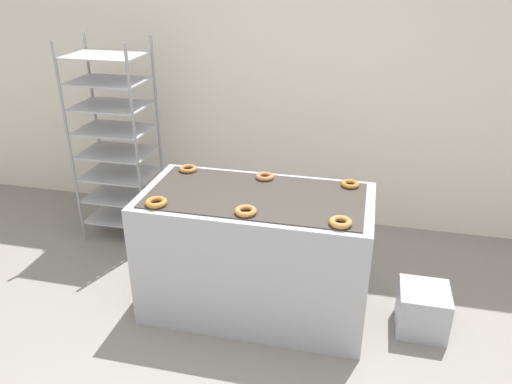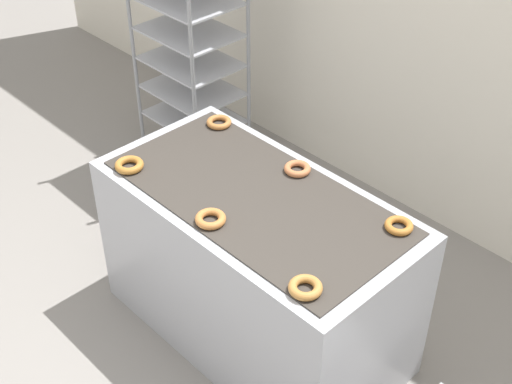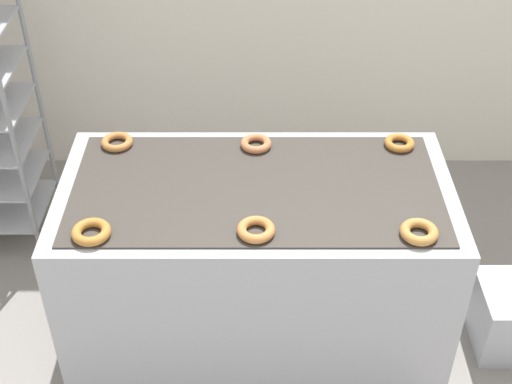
% 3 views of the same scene
% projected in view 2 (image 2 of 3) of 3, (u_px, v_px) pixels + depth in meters
% --- Properties ---
extents(wall_back, '(8.00, 0.05, 2.80)m').
position_uv_depth(wall_back, '(457.00, 3.00, 3.77)').
color(wall_back, silver).
rests_on(wall_back, ground_plane).
extents(fryer_machine, '(1.54, 0.79, 0.90)m').
position_uv_depth(fryer_machine, '(256.00, 268.00, 3.52)').
color(fryer_machine, '#A8AAB2').
rests_on(fryer_machine, ground_plane).
extents(baking_rack_cart, '(0.63, 0.48, 1.75)m').
position_uv_depth(baking_rack_cart, '(190.00, 47.00, 4.51)').
color(baking_rack_cart, gray).
rests_on(baking_rack_cart, ground_plane).
extents(donut_near_left, '(0.14, 0.14, 0.04)m').
position_uv_depth(donut_near_left, '(129.00, 165.00, 3.42)').
color(donut_near_left, '#AE712E').
rests_on(donut_near_left, fryer_machine).
extents(donut_near_center, '(0.14, 0.14, 0.03)m').
position_uv_depth(donut_near_center, '(210.00, 218.00, 3.09)').
color(donut_near_center, '#BC763B').
rests_on(donut_near_center, fryer_machine).
extents(donut_near_right, '(0.14, 0.14, 0.04)m').
position_uv_depth(donut_near_right, '(305.00, 288.00, 2.75)').
color(donut_near_right, '#B67C3B').
rests_on(donut_near_right, fryer_machine).
extents(donut_far_left, '(0.13, 0.13, 0.03)m').
position_uv_depth(donut_far_left, '(219.00, 122.00, 3.74)').
color(donut_far_left, '#AE6E37').
rests_on(donut_far_left, fryer_machine).
extents(donut_far_center, '(0.13, 0.13, 0.03)m').
position_uv_depth(donut_far_center, '(297.00, 169.00, 3.40)').
color(donut_far_center, '#BA6E43').
rests_on(donut_far_center, fryer_machine).
extents(donut_far_right, '(0.12, 0.12, 0.03)m').
position_uv_depth(donut_far_right, '(399.00, 226.00, 3.06)').
color(donut_far_right, '#B36F2C').
rests_on(donut_far_right, fryer_machine).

